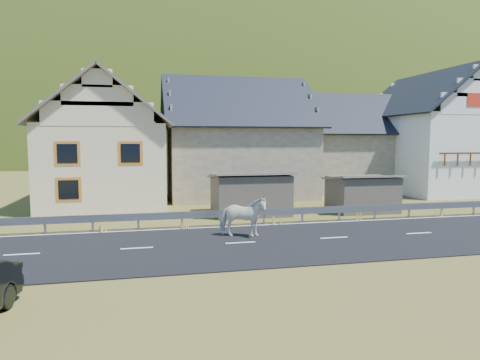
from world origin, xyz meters
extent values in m
plane|color=#4D511F|center=(0.00, 0.00, 0.00)|extent=(160.00, 160.00, 0.00)
cube|color=black|center=(0.00, 0.00, 0.02)|extent=(60.00, 7.00, 0.04)
cube|color=silver|center=(0.00, 0.00, 0.04)|extent=(60.00, 6.60, 0.01)
cube|color=#93969B|center=(0.00, 3.68, 0.58)|extent=(28.00, 0.08, 0.34)
cube|color=#93969B|center=(-12.00, 3.70, 0.35)|extent=(0.10, 0.06, 0.70)
cube|color=#93969B|center=(-10.00, 3.70, 0.35)|extent=(0.10, 0.06, 0.70)
cube|color=#93969B|center=(-8.00, 3.70, 0.35)|extent=(0.10, 0.06, 0.70)
cube|color=#93969B|center=(-6.00, 3.70, 0.35)|extent=(0.10, 0.06, 0.70)
cube|color=#93969B|center=(-4.00, 3.70, 0.35)|extent=(0.10, 0.06, 0.70)
cube|color=#93969B|center=(-2.00, 3.70, 0.35)|extent=(0.10, 0.06, 0.70)
cube|color=#93969B|center=(0.00, 3.70, 0.35)|extent=(0.10, 0.06, 0.70)
cube|color=#93969B|center=(2.00, 3.70, 0.35)|extent=(0.10, 0.06, 0.70)
cube|color=#93969B|center=(4.00, 3.70, 0.35)|extent=(0.10, 0.06, 0.70)
cube|color=#93969B|center=(6.00, 3.70, 0.35)|extent=(0.10, 0.06, 0.70)
cube|color=#93969B|center=(8.00, 3.70, 0.35)|extent=(0.10, 0.06, 0.70)
cube|color=#93969B|center=(10.00, 3.70, 0.35)|extent=(0.10, 0.06, 0.70)
cube|color=brown|center=(-2.00, 6.50, 1.10)|extent=(4.30, 3.30, 2.40)
cube|color=brown|center=(4.50, 6.00, 1.00)|extent=(3.80, 2.90, 2.20)
cube|color=#FAE4B8|center=(-10.00, 12.00, 2.50)|extent=(7.00, 9.00, 5.00)
cube|color=#C47725|center=(-11.60, 7.50, 3.40)|extent=(1.30, 0.12, 1.30)
cube|color=#C47725|center=(-8.40, 7.50, 3.40)|extent=(1.30, 0.12, 1.30)
cube|color=#C47725|center=(-11.60, 7.50, 1.50)|extent=(1.30, 0.12, 1.30)
cube|color=tan|center=(-12.00, 13.50, 6.56)|extent=(0.70, 0.70, 2.40)
cube|color=tan|center=(-1.00, 15.00, 2.50)|extent=(10.00, 9.00, 5.00)
cube|color=tan|center=(9.00, 17.00, 2.30)|extent=(9.00, 8.00, 4.60)
cube|color=white|center=(15.00, 14.00, 3.00)|extent=(8.00, 10.00, 6.00)
ellipsoid|color=#203D10|center=(5.00, 180.00, -20.00)|extent=(440.00, 280.00, 260.00)
imported|color=silver|center=(-3.69, 1.00, 0.89)|extent=(1.50, 2.21, 1.71)
camera|label=1|loc=(-7.61, -16.25, 4.12)|focal=32.00mm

